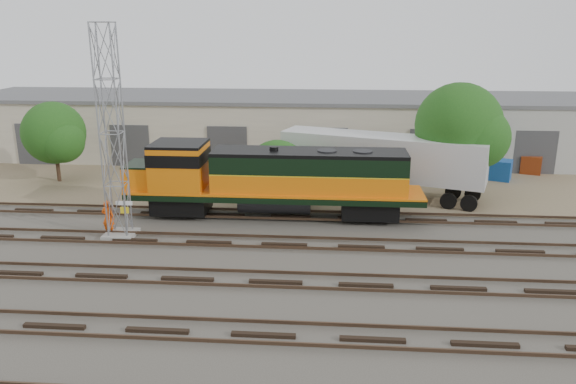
# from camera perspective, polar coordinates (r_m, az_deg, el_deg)

# --- Properties ---
(ground) EXTENTS (140.00, 140.00, 0.00)m
(ground) POSITION_cam_1_polar(r_m,az_deg,el_deg) (28.08, -0.65, -6.62)
(ground) COLOR #47423A
(ground) RESTS_ON ground
(dirt_strip) EXTENTS (80.00, 16.00, 0.02)m
(dirt_strip) POSITION_cam_1_polar(r_m,az_deg,el_deg) (42.25, 1.19, 1.36)
(dirt_strip) COLOR #726047
(dirt_strip) RESTS_ON ground
(tracks) EXTENTS (80.00, 20.40, 0.28)m
(tracks) POSITION_cam_1_polar(r_m,az_deg,el_deg) (25.32, -1.27, -9.11)
(tracks) COLOR black
(tracks) RESTS_ON ground
(warehouse) EXTENTS (58.40, 10.40, 5.30)m
(warehouse) POSITION_cam_1_polar(r_m,az_deg,el_deg) (49.47, 1.81, 6.71)
(warehouse) COLOR beige
(warehouse) RESTS_ON ground
(locomotive) EXTENTS (17.52, 3.07, 4.21)m
(locomotive) POSITION_cam_1_polar(r_m,az_deg,el_deg) (33.07, -1.95, 1.38)
(locomotive) COLOR black
(locomotive) RESTS_ON tracks
(signal_tower) EXTENTS (1.65, 1.65, 11.23)m
(signal_tower) POSITION_cam_1_polar(r_m,az_deg,el_deg) (30.72, -17.42, 5.30)
(signal_tower) COLOR gray
(signal_tower) RESTS_ON ground
(sign_post) EXTENTS (0.89, 0.07, 2.18)m
(sign_post) POSITION_cam_1_polar(r_m,az_deg,el_deg) (31.10, -16.25, -1.98)
(sign_post) COLOR gray
(sign_post) RESTS_ON ground
(worker) EXTENTS (0.78, 0.57, 1.97)m
(worker) POSITION_cam_1_polar(r_m,az_deg,el_deg) (32.20, -17.81, -2.50)
(worker) COLOR #F8530D
(worker) RESTS_ON ground
(semi_trailer) EXTENTS (13.63, 6.86, 4.15)m
(semi_trailer) POSITION_cam_1_polar(r_m,az_deg,el_deg) (37.81, 9.93, 3.37)
(semi_trailer) COLOR silver
(semi_trailer) RESTS_ON ground
(dumpster_blue) EXTENTS (2.05, 2.00, 1.50)m
(dumpster_blue) POSITION_cam_1_polar(r_m,az_deg,el_deg) (44.74, 20.71, 2.12)
(dumpster_blue) COLOR #164B9C
(dumpster_blue) RESTS_ON ground
(dumpster_red) EXTENTS (1.89, 1.83, 1.40)m
(dumpster_red) POSITION_cam_1_polar(r_m,az_deg,el_deg) (47.67, 23.46, 2.59)
(dumpster_red) COLOR maroon
(dumpster_red) RESTS_ON ground
(tree_west) EXTENTS (4.72, 4.50, 5.88)m
(tree_west) POSITION_cam_1_polar(r_m,az_deg,el_deg) (43.94, -22.51, 5.38)
(tree_west) COLOR #382619
(tree_west) RESTS_ON ground
(tree_mid) EXTENTS (4.42, 4.21, 4.21)m
(tree_mid) POSITION_cam_1_polar(r_m,az_deg,el_deg) (36.66, -0.80, 1.82)
(tree_mid) COLOR #382619
(tree_mid) RESTS_ON ground
(tree_east) EXTENTS (5.93, 5.64, 7.62)m
(tree_east) POSITION_cam_1_polar(r_m,az_deg,el_deg) (38.21, 17.41, 6.12)
(tree_east) COLOR #382619
(tree_east) RESTS_ON ground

